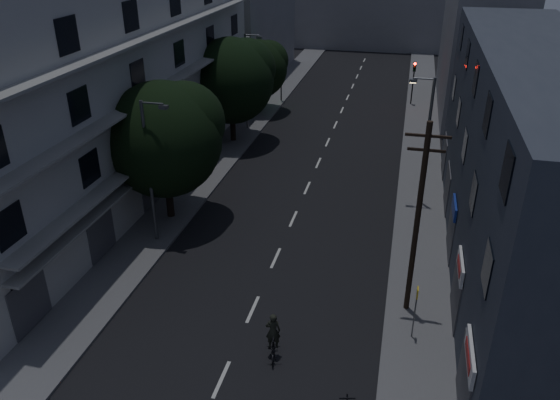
% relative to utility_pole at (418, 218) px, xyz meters
% --- Properties ---
extents(ground, '(160.00, 160.00, 0.00)m').
position_rel_utility_pole_xyz_m(ground, '(-6.93, 16.91, -4.87)').
color(ground, black).
rests_on(ground, ground).
extents(sidewalk_left, '(3.00, 90.00, 0.15)m').
position_rel_utility_pole_xyz_m(sidewalk_left, '(-14.43, 16.91, -4.79)').
color(sidewalk_left, '#565659').
rests_on(sidewalk_left, ground).
extents(sidewalk_right, '(3.00, 90.00, 0.15)m').
position_rel_utility_pole_xyz_m(sidewalk_right, '(0.57, 16.91, -4.79)').
color(sidewalk_right, '#565659').
rests_on(sidewalk_right, ground).
extents(lane_markings, '(0.15, 60.50, 0.01)m').
position_rel_utility_pole_xyz_m(lane_markings, '(-6.93, 23.16, -4.86)').
color(lane_markings, beige).
rests_on(lane_markings, ground).
extents(building_left, '(7.00, 36.00, 14.00)m').
position_rel_utility_pole_xyz_m(building_left, '(-18.91, 9.91, 2.13)').
color(building_left, '#AEAEA9').
rests_on(building_left, ground).
extents(building_right, '(6.19, 28.00, 11.00)m').
position_rel_utility_pole_xyz_m(building_right, '(5.06, 5.90, 0.63)').
color(building_right, '#2E333F').
rests_on(building_right, ground).
extents(building_far_left, '(6.00, 20.00, 16.00)m').
position_rel_utility_pole_xyz_m(building_far_left, '(-18.93, 39.91, 3.13)').
color(building_far_left, slate).
rests_on(building_far_left, ground).
extents(building_far_right, '(6.00, 20.00, 13.00)m').
position_rel_utility_pole_xyz_m(building_far_right, '(5.07, 33.91, 1.63)').
color(building_far_right, slate).
rests_on(building_far_right, ground).
extents(building_far_end, '(24.00, 8.00, 10.00)m').
position_rel_utility_pole_xyz_m(building_far_end, '(-6.93, 61.91, 0.13)').
color(building_far_end, slate).
rests_on(building_far_end, ground).
extents(tree_near, '(6.70, 6.70, 8.26)m').
position_rel_utility_pole_xyz_m(tree_near, '(-14.14, 5.91, 0.45)').
color(tree_near, black).
rests_on(tree_near, sidewalk_left).
extents(tree_mid, '(6.72, 6.72, 8.26)m').
position_rel_utility_pole_xyz_m(tree_mid, '(-14.45, 19.34, 0.45)').
color(tree_mid, black).
rests_on(tree_mid, sidewalk_left).
extents(tree_far, '(5.34, 5.34, 6.61)m').
position_rel_utility_pole_xyz_m(tree_far, '(-14.55, 27.61, -0.58)').
color(tree_far, black).
rests_on(tree_far, sidewalk_left).
extents(traffic_signal_far_right, '(0.28, 0.37, 4.10)m').
position_rel_utility_pole_xyz_m(traffic_signal_far_right, '(-0.51, 33.05, -1.77)').
color(traffic_signal_far_right, black).
rests_on(traffic_signal_far_right, sidewalk_right).
extents(traffic_signal_far_left, '(0.28, 0.37, 4.10)m').
position_rel_utility_pole_xyz_m(traffic_signal_far_left, '(-13.29, 31.20, -1.77)').
color(traffic_signal_far_left, black).
rests_on(traffic_signal_far_left, sidewalk_left).
extents(street_lamp_left_near, '(1.51, 0.25, 8.00)m').
position_rel_utility_pole_xyz_m(street_lamp_left_near, '(-13.77, 3.11, -0.27)').
color(street_lamp_left_near, '#515458').
rests_on(street_lamp_left_near, sidewalk_left).
extents(street_lamp_right, '(1.51, 0.25, 8.00)m').
position_rel_utility_pole_xyz_m(street_lamp_right, '(0.37, 11.22, -0.27)').
color(street_lamp_right, slate).
rests_on(street_lamp_right, sidewalk_right).
extents(street_lamp_left_far, '(1.51, 0.25, 8.00)m').
position_rel_utility_pole_xyz_m(street_lamp_left_far, '(-14.12, 22.43, -0.27)').
color(street_lamp_left_far, slate).
rests_on(street_lamp_left_far, sidewalk_left).
extents(utility_pole, '(1.80, 0.24, 9.00)m').
position_rel_utility_pole_xyz_m(utility_pole, '(0.00, 0.00, 0.00)').
color(utility_pole, black).
rests_on(utility_pole, sidewalk_right).
extents(bus_stop_sign, '(0.06, 0.35, 2.52)m').
position_rel_utility_pole_xyz_m(bus_stop_sign, '(0.28, -1.98, -2.98)').
color(bus_stop_sign, '#595B60').
rests_on(bus_stop_sign, sidewalk_right).
extents(cyclist, '(0.94, 1.75, 2.11)m').
position_rel_utility_pole_xyz_m(cyclist, '(-5.27, -4.30, -4.16)').
color(cyclist, black).
rests_on(cyclist, ground).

